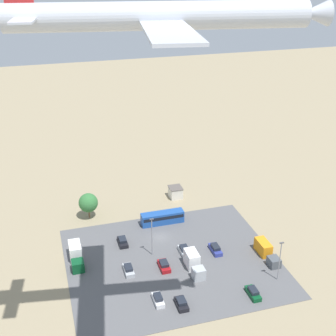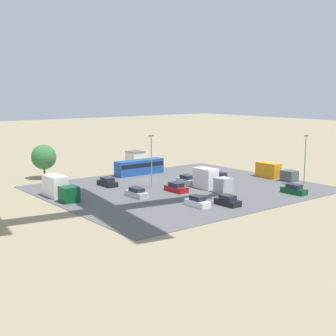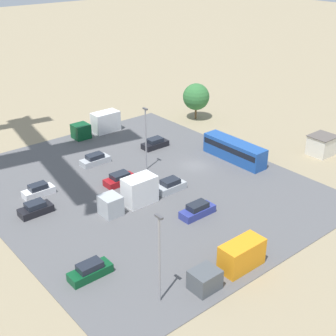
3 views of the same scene
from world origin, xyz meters
name	(u,v)px [view 1 (image 1 of 3)]	position (x,y,z in m)	size (l,w,h in m)	color
ground_plane	(160,237)	(0.00, 0.00, 0.00)	(400.00, 400.00, 0.00)	gray
parking_lot_surface	(172,261)	(0.00, 10.10, 0.04)	(45.83, 39.24, 0.08)	#565659
shed_building	(175,192)	(-9.45, -18.04, 1.58)	(3.53, 3.91, 3.13)	silver
bus	(162,217)	(-2.25, -5.92, 1.72)	(10.79, 2.63, 3.05)	#1E4C9E
parked_car_0	(181,303)	(2.49, 24.31, 0.74)	(1.94, 4.05, 1.57)	black
parked_car_1	(123,242)	(9.21, 0.35, 0.73)	(1.95, 4.40, 1.57)	black
parked_car_2	(128,270)	(10.11, 11.11, 0.72)	(1.87, 4.46, 1.54)	#ADB2B7
parked_car_3	(253,293)	(-12.13, 25.45, 0.76)	(1.75, 4.43, 1.62)	#0C4723
parked_car_4	(184,250)	(-3.50, 7.82, 0.77)	(1.98, 4.23, 1.65)	#ADB2B7
parked_car_5	(158,299)	(6.54, 21.97, 0.75)	(1.71, 4.12, 1.62)	silver
parked_car_6	(215,249)	(-10.48, 9.36, 0.77)	(1.80, 4.62, 1.66)	navy
parked_car_7	(164,265)	(2.43, 11.88, 0.74)	(1.97, 4.43, 1.57)	maroon
parked_truck_0	(194,263)	(-3.52, 14.14, 1.72)	(2.53, 7.69, 3.59)	#ADB2B7
parked_truck_1	(76,255)	(20.36, 3.93, 1.67)	(2.58, 8.63, 3.48)	#0C4723
parked_truck_2	(266,251)	(-20.68, 14.24, 1.43)	(2.33, 8.96, 2.95)	#4C5156
tree_near_shed	(88,203)	(15.05, -13.99, 4.32)	(4.91, 4.91, 6.78)	brown
light_pole_lot_centre	(280,260)	(-19.25, 22.33, 5.13)	(0.90, 0.28, 9.24)	gray
light_pole_lot_edge	(152,235)	(3.64, 6.37, 5.21)	(0.90, 0.28, 9.39)	gray
airplane	(168,16)	(8.75, 36.41, 55.60)	(38.76, 32.71, 8.70)	silver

